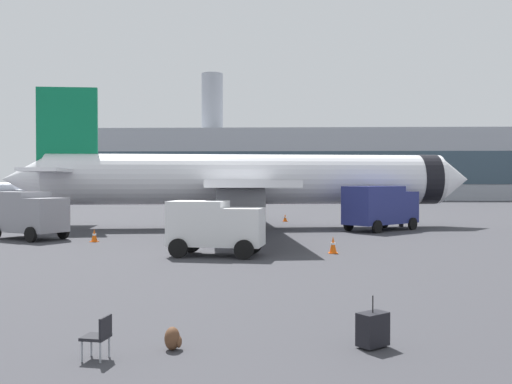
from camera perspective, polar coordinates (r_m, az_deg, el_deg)
airplane_at_gate at (r=43.17m, az=-1.05°, el=1.23°), size 35.76×32.35×10.50m
airplane_taxiing at (r=114.52m, az=-22.31°, el=0.29°), size 19.58×18.10×6.33m
service_truck at (r=37.27m, az=-21.94°, el=-1.96°), size 5.26×4.31×2.90m
fuel_truck at (r=41.70m, az=12.42°, el=-1.38°), size 6.04×5.83×3.20m
cargo_van at (r=26.82m, az=-4.16°, el=-3.36°), size 4.64×2.87×2.60m
safety_cone_near at (r=28.02m, az=7.77°, el=-5.31°), size 0.44×0.44×0.84m
safety_cone_mid at (r=50.05m, az=2.95°, el=-2.61°), size 0.44×0.44×0.67m
safety_cone_far at (r=34.41m, az=-15.97°, el=-4.24°), size 0.44×0.44×0.75m
rolling_suitcase at (r=12.51m, az=11.68°, el=-13.37°), size 0.75×0.71×1.10m
traveller_backpack at (r=12.27m, az=-8.36°, el=-14.42°), size 0.36×0.40×0.48m
gate_chair at (r=11.86m, az=-15.51°, el=-13.66°), size 0.55×0.55×0.86m
terminal_building at (r=116.28m, az=4.08°, el=2.73°), size 97.99×19.77×25.75m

